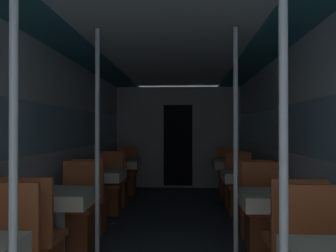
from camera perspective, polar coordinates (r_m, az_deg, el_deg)
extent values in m
cube|color=silver|center=(4.75, -16.83, -2.64)|extent=(0.05, 9.87, 2.25)
cube|color=#8CB2C6|center=(4.74, -16.69, -0.38)|extent=(0.03, 9.08, 0.55)
cube|color=silver|center=(4.63, 18.04, -2.69)|extent=(0.05, 9.87, 2.25)
cube|color=#8CB2C6|center=(4.63, 17.89, -0.38)|extent=(0.03, 9.08, 0.55)
cube|color=silver|center=(4.58, 0.38, 12.04)|extent=(2.81, 9.87, 0.04)
cube|color=#2D707F|center=(4.76, -13.88, 11.13)|extent=(0.51, 9.48, 0.03)
cube|color=#2D707F|center=(4.67, 14.95, 11.37)|extent=(0.51, 9.48, 0.03)
cube|color=#A8A8A3|center=(8.37, 1.54, -1.70)|extent=(2.75, 0.08, 2.25)
cube|color=black|center=(8.33, 1.53, -2.94)|extent=(0.64, 0.01, 1.80)
cube|color=#C66033|center=(2.83, -22.88, -12.70)|extent=(0.40, 0.04, 0.48)
cylinder|color=silver|center=(1.97, -22.49, -5.74)|extent=(0.04, 0.04, 2.25)
cylinder|color=#B7B7BC|center=(3.79, -16.25, -14.90)|extent=(0.10, 0.10, 0.69)
cube|color=#93704C|center=(3.72, -16.23, -9.63)|extent=(0.60, 0.60, 0.02)
cube|color=beige|center=(3.73, -16.24, -10.42)|extent=(0.64, 0.64, 0.13)
cube|color=#C66033|center=(3.28, -19.46, -15.73)|extent=(0.40, 0.40, 0.05)
cube|color=#C66033|center=(3.06, -20.75, -11.78)|extent=(0.40, 0.04, 0.48)
cube|color=brown|center=(4.33, -13.82, -15.14)|extent=(0.34, 0.34, 0.41)
cube|color=#C66033|center=(4.27, -13.82, -12.13)|extent=(0.40, 0.40, 0.05)
cube|color=#C66033|center=(4.40, -13.13, -8.31)|extent=(0.40, 0.04, 0.48)
cylinder|color=silver|center=(3.57, -10.73, -3.37)|extent=(0.04, 0.04, 2.25)
cylinder|color=#4C4C51|center=(5.46, -10.23, -14.20)|extent=(0.40, 0.40, 0.01)
cylinder|color=#B7B7BC|center=(5.39, -10.22, -10.57)|extent=(0.10, 0.10, 0.69)
cube|color=#93704C|center=(5.34, -10.22, -6.84)|extent=(0.60, 0.60, 0.02)
cube|color=beige|center=(5.34, -10.22, -7.39)|extent=(0.64, 0.64, 0.13)
cube|color=brown|center=(4.90, -11.70, -13.38)|extent=(0.34, 0.34, 0.41)
cube|color=#C66033|center=(4.86, -11.69, -10.71)|extent=(0.40, 0.40, 0.05)
cube|color=#C66033|center=(4.64, -12.25, -7.89)|extent=(0.40, 0.04, 0.48)
cube|color=brown|center=(5.93, -9.02, -11.11)|extent=(0.34, 0.34, 0.41)
cube|color=#C66033|center=(5.89, -9.02, -8.89)|extent=(0.40, 0.40, 0.05)
cube|color=#C66033|center=(6.04, -8.66, -6.17)|extent=(0.40, 0.04, 0.48)
cylinder|color=#4C4C51|center=(7.09, -7.06, -11.00)|extent=(0.40, 0.40, 0.01)
cylinder|color=#B7B7BC|center=(7.03, -7.06, -8.19)|extent=(0.10, 0.10, 0.69)
cube|color=#93704C|center=(6.99, -7.06, -5.33)|extent=(0.60, 0.60, 0.02)
cube|color=beige|center=(7.00, -7.06, -5.75)|extent=(0.64, 0.64, 0.13)
cube|color=brown|center=(6.53, -7.89, -10.13)|extent=(0.34, 0.34, 0.41)
cube|color=#C66033|center=(6.49, -7.89, -8.11)|extent=(0.40, 0.40, 0.05)
cube|color=#C66033|center=(6.29, -8.19, -5.94)|extent=(0.40, 0.04, 0.48)
cube|color=brown|center=(7.58, -6.35, -8.78)|extent=(0.34, 0.34, 0.41)
cube|color=#C66033|center=(7.55, -6.35, -7.03)|extent=(0.40, 0.40, 0.05)
cube|color=#C66033|center=(7.70, -6.13, -4.93)|extent=(0.40, 0.04, 0.48)
cube|color=#C66033|center=(2.69, 20.96, -13.36)|extent=(0.40, 0.04, 0.48)
cylinder|color=silver|center=(1.84, 17.19, -6.13)|extent=(0.04, 0.04, 2.25)
cylinder|color=#B7B7BC|center=(3.69, 16.08, -15.32)|extent=(0.10, 0.10, 0.69)
cube|color=#93704C|center=(3.61, 16.07, -9.91)|extent=(0.60, 0.60, 0.02)
cube|color=beige|center=(3.62, 16.07, -10.72)|extent=(0.64, 0.64, 0.13)
cube|color=#C66033|center=(3.16, 18.41, -16.33)|extent=(0.40, 0.40, 0.05)
cube|color=#C66033|center=(2.93, 19.37, -12.29)|extent=(0.40, 0.04, 0.48)
cube|color=brown|center=(4.23, 14.35, -15.46)|extent=(0.34, 0.34, 0.41)
cube|color=#C66033|center=(4.18, 14.34, -12.39)|extent=(0.40, 0.40, 0.05)
cube|color=#C66033|center=(4.31, 13.85, -8.47)|extent=(0.40, 0.04, 0.48)
cylinder|color=silver|center=(3.50, 10.28, -3.43)|extent=(0.04, 0.04, 2.25)
cylinder|color=#4C4C51|center=(5.39, 11.82, -14.38)|extent=(0.40, 0.40, 0.01)
cylinder|color=#B7B7BC|center=(5.31, 11.81, -10.71)|extent=(0.10, 0.10, 0.69)
cube|color=#93704C|center=(5.26, 11.81, -6.93)|extent=(0.60, 0.60, 0.02)
cube|color=beige|center=(5.27, 11.81, -7.49)|extent=(0.64, 0.64, 0.13)
cube|color=brown|center=(4.82, 12.85, -13.60)|extent=(0.34, 0.34, 0.41)
cube|color=#C66033|center=(4.77, 12.84, -10.88)|extent=(0.40, 0.40, 0.05)
cube|color=#C66033|center=(4.56, 13.23, -8.03)|extent=(0.40, 0.04, 0.48)
cube|color=brown|center=(5.87, 10.98, -11.23)|extent=(0.34, 0.34, 0.41)
cube|color=#C66033|center=(5.83, 10.97, -8.98)|extent=(0.40, 0.40, 0.05)
cube|color=#C66033|center=(5.97, 10.73, -6.23)|extent=(0.40, 0.04, 0.48)
cylinder|color=#4C4C51|center=(7.03, 9.62, -11.08)|extent=(0.40, 0.40, 0.01)
cylinder|color=#B7B7BC|center=(6.98, 9.62, -8.25)|extent=(0.10, 0.10, 0.69)
cube|color=#93704C|center=(6.94, 9.62, -5.36)|extent=(0.60, 0.60, 0.02)
cube|color=beige|center=(6.94, 9.62, -5.79)|extent=(0.64, 0.64, 0.13)
cube|color=brown|center=(6.47, 10.19, -10.22)|extent=(0.34, 0.34, 0.41)
cube|color=#C66033|center=(6.43, 10.19, -8.18)|extent=(0.40, 0.40, 0.05)
cube|color=#C66033|center=(6.23, 10.40, -6.00)|extent=(0.40, 0.04, 0.48)
cube|color=brown|center=(7.53, 9.13, -8.83)|extent=(0.34, 0.34, 0.41)
cube|color=#C66033|center=(7.50, 9.13, -7.08)|extent=(0.40, 0.40, 0.05)
cube|color=#C66033|center=(7.65, 8.98, -4.96)|extent=(0.40, 0.04, 0.48)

